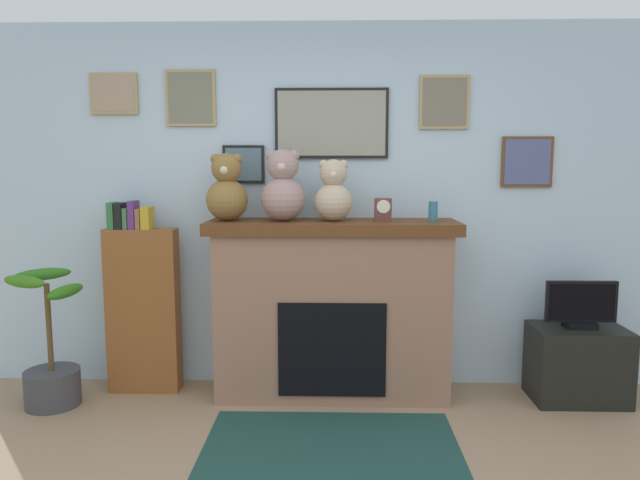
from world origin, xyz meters
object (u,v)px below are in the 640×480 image
(teddy_bear_brown, at_px, (227,190))
(bookshelf, at_px, (143,305))
(fireplace, at_px, (332,308))
(candle_jar, at_px, (433,211))
(potted_plant, at_px, (51,365))
(teddy_bear_cream, at_px, (333,193))
(teddy_bear_tan, at_px, (283,189))
(television, at_px, (581,306))
(tv_stand, at_px, (577,364))
(mantel_clock, at_px, (383,210))

(teddy_bear_brown, bearing_deg, bookshelf, 174.94)
(fireplace, bearing_deg, candle_jar, -1.49)
(potted_plant, xyz_separation_m, teddy_bear_cream, (1.88, 0.23, 1.13))
(candle_jar, bearing_deg, teddy_bear_brown, -179.98)
(bookshelf, xyz_separation_m, potted_plant, (-0.54, -0.29, -0.34))
(teddy_bear_brown, relative_size, teddy_bear_tan, 0.95)
(television, bearing_deg, teddy_bear_tan, 178.70)
(tv_stand, relative_size, teddy_bear_brown, 1.35)
(candle_jar, relative_size, teddy_bear_cream, 0.32)
(bookshelf, height_order, teddy_bear_brown, teddy_bear_brown)
(television, distance_m, candle_jar, 1.19)
(teddy_bear_tan, relative_size, teddy_bear_cream, 1.16)
(candle_jar, bearing_deg, fireplace, 178.51)
(bookshelf, height_order, candle_jar, candle_jar)
(fireplace, bearing_deg, mantel_clock, -3.21)
(teddy_bear_brown, bearing_deg, mantel_clock, -0.05)
(fireplace, distance_m, candle_jar, 0.96)
(bookshelf, height_order, teddy_bear_cream, teddy_bear_cream)
(fireplace, xyz_separation_m, television, (1.68, -0.06, 0.04))
(television, bearing_deg, bookshelf, 178.08)
(television, bearing_deg, candle_jar, 177.35)
(bookshelf, bearing_deg, candle_jar, -1.55)
(mantel_clock, relative_size, teddy_bear_cream, 0.37)
(teddy_bear_brown, xyz_separation_m, teddy_bear_tan, (0.38, -0.00, 0.01))
(bookshelf, bearing_deg, potted_plant, -151.69)
(fireplace, xyz_separation_m, bookshelf, (-1.34, 0.04, 0.00))
(tv_stand, xyz_separation_m, television, (-0.00, -0.00, 0.40))
(candle_jar, xyz_separation_m, teddy_bear_cream, (-0.67, -0.00, 0.12))
(mantel_clock, bearing_deg, candle_jar, 0.24)
(tv_stand, height_order, mantel_clock, mantel_clock)
(potted_plant, relative_size, tv_stand, 1.48)
(fireplace, relative_size, candle_jar, 12.63)
(potted_plant, bearing_deg, tv_stand, 3.03)
(candle_jar, bearing_deg, television, -2.65)
(fireplace, distance_m, mantel_clock, 0.77)
(teddy_bear_brown, bearing_deg, candle_jar, 0.02)
(tv_stand, bearing_deg, mantel_clock, 178.13)
(television, distance_m, mantel_clock, 1.49)
(bookshelf, xyz_separation_m, tv_stand, (3.02, -0.10, -0.37))
(mantel_clock, bearing_deg, tv_stand, -1.87)
(tv_stand, xyz_separation_m, teddy_bear_cream, (-1.68, 0.04, 1.16))
(potted_plant, xyz_separation_m, teddy_bear_brown, (1.16, 0.23, 1.15))
(mantel_clock, bearing_deg, bookshelf, 178.09)
(teddy_bear_cream, bearing_deg, candle_jar, 0.05)
(tv_stand, height_order, teddy_bear_brown, teddy_bear_brown)
(tv_stand, height_order, television, television)
(bookshelf, bearing_deg, television, -1.92)
(potted_plant, distance_m, candle_jar, 2.76)
(tv_stand, bearing_deg, teddy_bear_tan, 178.73)
(mantel_clock, bearing_deg, teddy_bear_cream, 179.84)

